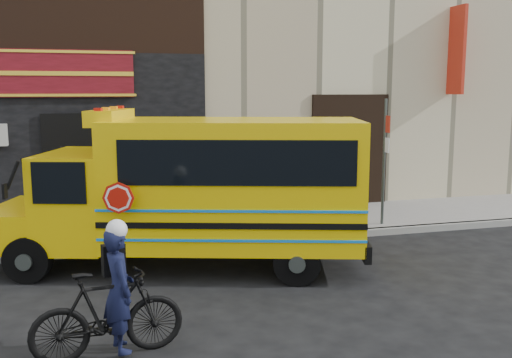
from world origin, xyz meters
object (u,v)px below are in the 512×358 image
Objects in this scene: school_bus at (198,187)px; sign_pole at (384,159)px; bicycle at (108,314)px; cyclist at (119,294)px.

sign_pole is (4.63, 1.64, 0.19)m from school_bus.
bicycle is 0.28m from cyclist.
school_bus is 3.68m from cyclist.
school_bus is at bearing -39.24° from cyclist.
school_bus reaches higher than cyclist.
school_bus is 4.91m from sign_pole.
sign_pole is 7.93m from cyclist.
sign_pole is 1.97× the size of cyclist.
sign_pole reaches higher than school_bus.
cyclist is at bearing -141.59° from sign_pole.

